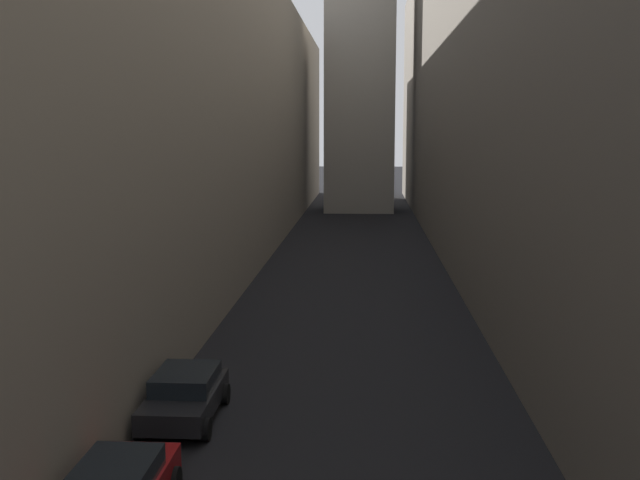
{
  "coord_description": "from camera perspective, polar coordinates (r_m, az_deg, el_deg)",
  "views": [
    {
      "loc": [
        0.71,
        2.84,
        8.2
      ],
      "look_at": [
        0.0,
        14.53,
        6.52
      ],
      "focal_mm": 42.77,
      "sensor_mm": 36.0,
      "label": 1
    }
  ],
  "objects": [
    {
      "name": "ground_plane",
      "position": [
        45.91,
        2.52,
        -2.12
      ],
      "size": [
        264.0,
        264.0,
        0.0
      ],
      "primitive_type": "plane",
      "color": "black"
    },
    {
      "name": "building_block_left",
      "position": [
        49.22,
        -13.29,
        9.31
      ],
      "size": [
        15.66,
        108.0,
        18.72
      ],
      "primitive_type": "cube",
      "color": "gray",
      "rests_on": "ground"
    },
    {
      "name": "building_block_right",
      "position": [
        48.34,
        15.67,
        12.36
      ],
      "size": [
        10.27,
        108.0,
        23.95
      ],
      "primitive_type": "cube",
      "color": "#60594F",
      "rests_on": "ground"
    },
    {
      "name": "parked_car_left_far",
      "position": [
        22.48,
        -10.07,
        -11.31
      ],
      "size": [
        2.02,
        4.1,
        1.41
      ],
      "rotation": [
        0.0,
        0.0,
        1.57
      ],
      "color": "black",
      "rests_on": "ground"
    }
  ]
}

